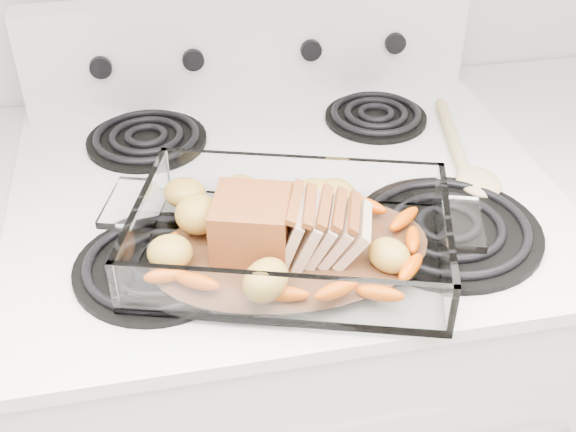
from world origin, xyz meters
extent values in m
cube|color=white|center=(0.00, 1.66, 0.46)|extent=(0.76, 0.65, 0.92)
cube|color=white|center=(0.00, 1.66, 0.93)|extent=(0.78, 0.67, 0.02)
cube|color=white|center=(0.00, 1.95, 1.03)|extent=(0.76, 0.06, 0.18)
cylinder|color=black|center=(-0.19, 1.50, 0.94)|extent=(0.21, 0.21, 0.01)
cylinder|color=black|center=(0.19, 1.50, 0.94)|extent=(0.25, 0.25, 0.01)
cylinder|color=black|center=(-0.19, 1.81, 0.94)|extent=(0.19, 0.19, 0.01)
cylinder|color=black|center=(0.19, 1.81, 0.94)|extent=(0.17, 0.17, 0.01)
cylinder|color=black|center=(-0.25, 1.92, 1.03)|extent=(0.04, 0.02, 0.04)
cylinder|color=black|center=(-0.10, 1.92, 1.03)|extent=(0.04, 0.02, 0.04)
cylinder|color=black|center=(0.10, 1.92, 1.03)|extent=(0.04, 0.02, 0.04)
cylinder|color=black|center=(0.25, 1.92, 1.03)|extent=(0.04, 0.02, 0.04)
cube|color=white|center=(-0.03, 1.48, 0.95)|extent=(0.38, 0.25, 0.01)
cube|color=white|center=(-0.03, 1.36, 0.98)|extent=(0.38, 0.01, 0.06)
cube|color=white|center=(-0.03, 1.60, 0.98)|extent=(0.38, 0.01, 0.06)
cube|color=white|center=(-0.21, 1.48, 0.98)|extent=(0.01, 0.25, 0.06)
cube|color=white|center=(0.16, 1.48, 0.98)|extent=(0.01, 0.25, 0.06)
cylinder|color=#462918|center=(-0.03, 1.48, 0.95)|extent=(0.22, 0.22, 0.00)
cube|color=brown|center=(-0.07, 1.48, 0.99)|extent=(0.09, 0.09, 0.07)
cube|color=#C9AE98|center=(-0.02, 1.48, 0.99)|extent=(0.03, 0.09, 0.07)
cube|color=#C9AE98|center=(0.00, 1.48, 0.99)|extent=(0.04, 0.09, 0.07)
cube|color=#C9AE98|center=(0.01, 1.48, 0.98)|extent=(0.04, 0.08, 0.06)
cube|color=#C9AE98|center=(0.03, 1.48, 0.98)|extent=(0.04, 0.08, 0.06)
cube|color=#C9AE98|center=(0.05, 1.48, 0.98)|extent=(0.04, 0.08, 0.06)
ellipsoid|color=#E85E00|center=(-0.17, 1.40, 0.96)|extent=(0.06, 0.02, 0.02)
ellipsoid|color=#E85E00|center=(0.09, 1.40, 0.96)|extent=(0.06, 0.02, 0.02)
ellipsoid|color=#E85E00|center=(0.13, 1.50, 0.96)|extent=(0.06, 0.02, 0.02)
ellipsoid|color=#E85E00|center=(-0.18, 1.52, 0.96)|extent=(0.06, 0.02, 0.02)
ellipsoid|color=gold|center=(-0.18, 1.55, 0.97)|extent=(0.06, 0.05, 0.04)
ellipsoid|color=gold|center=(0.00, 1.56, 0.97)|extent=(0.06, 0.05, 0.04)
ellipsoid|color=gold|center=(0.10, 1.46, 0.97)|extent=(0.06, 0.05, 0.04)
cylinder|color=beige|center=(0.29, 1.72, 0.95)|extent=(0.07, 0.23, 0.02)
ellipsoid|color=beige|center=(0.27, 1.59, 0.95)|extent=(0.06, 0.08, 0.02)
camera|label=1|loc=(-0.17, 0.79, 1.52)|focal=45.00mm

